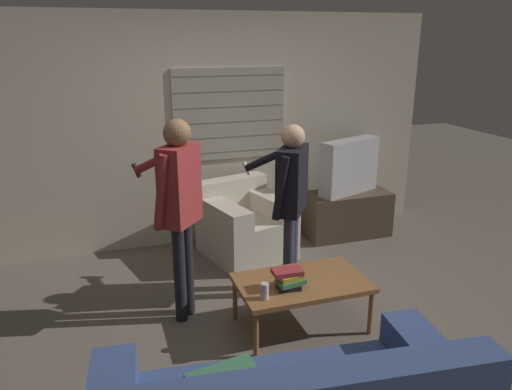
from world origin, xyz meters
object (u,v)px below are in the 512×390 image
at_px(armchair_beige, 245,225).
at_px(tv, 349,167).
at_px(coffee_table, 302,285).
at_px(book_stack, 289,279).
at_px(soda_can, 264,291).
at_px(spare_remote, 282,278).
at_px(person_right_standing, 291,189).
at_px(person_left_standing, 179,197).

xyz_separation_m(armchair_beige, tv, (1.31, 0.13, 0.52)).
bearing_deg(coffee_table, book_stack, -152.27).
distance_m(armchair_beige, coffee_table, 1.54).
relative_size(tv, soda_can, 6.47).
bearing_deg(spare_remote, book_stack, -46.76).
relative_size(coffee_table, person_right_standing, 0.66).
height_order(coffee_table, soda_can, soda_can).
distance_m(person_right_standing, soda_can, 1.07).
bearing_deg(person_left_standing, person_right_standing, -41.53).
xyz_separation_m(tv, book_stack, (-1.45, -1.74, -0.36)).
relative_size(coffee_table, soda_can, 8.28).
relative_size(armchair_beige, person_left_standing, 0.60).
relative_size(soda_can, spare_remote, 1.03).
bearing_deg(person_left_standing, spare_remote, -77.36).
xyz_separation_m(book_stack, spare_remote, (-0.00, 0.15, -0.07)).
distance_m(armchair_beige, book_stack, 1.63).
xyz_separation_m(tv, spare_remote, (-1.45, -1.59, -0.42)).
height_order(book_stack, spare_remote, book_stack).
bearing_deg(spare_remote, soda_can, -90.91).
distance_m(book_stack, spare_remote, 0.16).
bearing_deg(person_left_standing, book_stack, -85.58).
bearing_deg(tv, coffee_table, 30.95).
xyz_separation_m(coffee_table, person_right_standing, (0.14, 0.60, 0.62)).
xyz_separation_m(soda_can, spare_remote, (0.23, 0.25, -0.05)).
bearing_deg(person_right_standing, book_stack, -167.43).
xyz_separation_m(armchair_beige, coffee_table, (0.01, -1.54, 0.04)).
relative_size(coffee_table, book_stack, 4.10).
height_order(tv, soda_can, tv).
xyz_separation_m(armchair_beige, person_left_standing, (-0.87, -1.07, 0.74)).
distance_m(armchair_beige, spare_remote, 1.47).
bearing_deg(book_stack, tv, 50.24).
relative_size(tv, spare_remote, 6.63).
relative_size(coffee_table, person_left_standing, 0.62).
distance_m(armchair_beige, soda_can, 1.76).
relative_size(armchair_beige, coffee_table, 0.98).
bearing_deg(person_right_standing, soda_can, -178.54).
height_order(coffee_table, tv, tv).
bearing_deg(person_right_standing, person_left_standing, 133.03).
xyz_separation_m(coffee_table, person_left_standing, (-0.88, 0.46, 0.69)).
bearing_deg(book_stack, armchair_beige, 85.16).
xyz_separation_m(tv, soda_can, (-1.68, -1.84, -0.37)).
bearing_deg(book_stack, coffee_table, 27.73).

